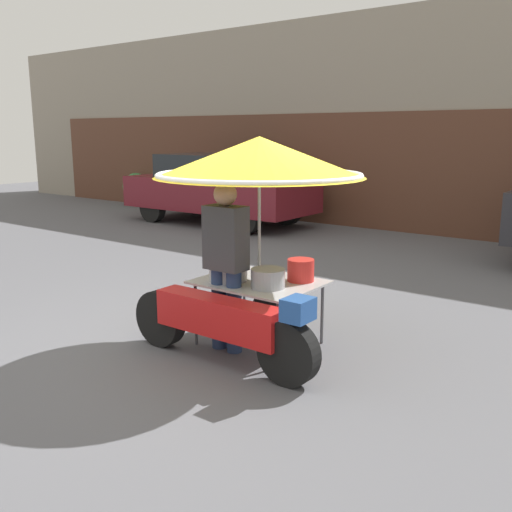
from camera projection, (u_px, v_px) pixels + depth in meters
The scene contains 6 objects.
ground_plane at pixel (188, 350), 5.32m from camera, with size 36.00×36.00×0.00m, color #56565B.
shopfront_building at pixel (476, 122), 11.40m from camera, with size 28.00×2.06×4.40m.
vendor_motorcycle_cart at pixel (256, 184), 5.11m from camera, with size 1.99×1.91×1.96m.
vendor_person at pixel (226, 259), 5.16m from camera, with size 0.38×0.22×1.56m.
parked_car at pixel (217, 188), 12.61m from camera, with size 4.31×1.75×1.52m.
potted_plant at pixel (136, 187), 15.66m from camera, with size 0.73×0.73×0.90m.
Camera 1 is at (3.52, -3.62, 1.99)m, focal length 40.00 mm.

